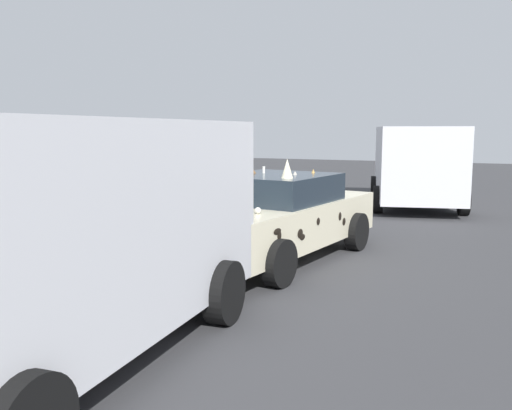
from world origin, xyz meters
TOP-DOWN VIEW (x-y plane):
  - ground_plane at (0.00, 0.00)m, footprint 60.00×60.00m
  - art_car_decorated at (0.02, -0.00)m, footprint 4.74×2.59m
  - parked_van_behind_left at (7.56, -1.27)m, footprint 5.36×3.18m
  - parked_van_near_left at (-4.69, 0.26)m, footprint 5.18×2.58m
  - parked_sedan_far_right at (8.19, 6.34)m, footprint 4.55×2.37m
  - parked_sedan_row_back_center at (5.67, 9.78)m, footprint 4.56×2.37m

SIDE VIEW (x-z plane):
  - ground_plane at x=0.00m, z-range 0.00..0.00m
  - parked_sedan_row_back_center at x=5.67m, z-range 0.01..1.36m
  - parked_sedan_far_right at x=8.19m, z-range 0.01..1.39m
  - art_car_decorated at x=0.02m, z-range -0.14..1.59m
  - parked_van_behind_left at x=7.56m, z-range 0.13..2.38m
  - parked_van_near_left at x=-4.69m, z-range 0.13..2.40m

